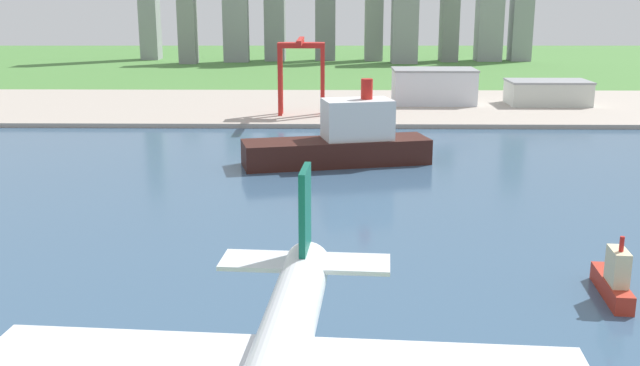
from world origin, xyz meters
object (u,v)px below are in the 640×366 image
Objects in this scene: port_crane_red at (301,60)px; warehouse_main at (434,86)px; warehouse_annex at (548,92)px; tugboat_small at (614,280)px; cargo_ship at (343,141)px.

port_crane_red is 0.85× the size of warehouse_main.
warehouse_main is 1.03× the size of warehouse_annex.
port_crane_red reaches higher than tugboat_small.
port_crane_red is (-21.43, 110.67, 23.28)m from cargo_ship.
warehouse_main is at bearing 30.43° from port_crane_red.
tugboat_small is at bearing -89.65° from warehouse_main.
cargo_ship is 1.56× the size of warehouse_main.
warehouse_annex is (148.00, 43.24, -23.11)m from port_crane_red.
cargo_ship is 199.27m from warehouse_annex.
cargo_ship reaches higher than warehouse_main.
tugboat_small is at bearing -71.90° from port_crane_red.
warehouse_main reaches higher than warehouse_annex.
tugboat_small is 0.53× the size of port_crane_red.
tugboat_small is 262.09m from port_crane_red.
port_crane_red is 0.88× the size of warehouse_annex.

